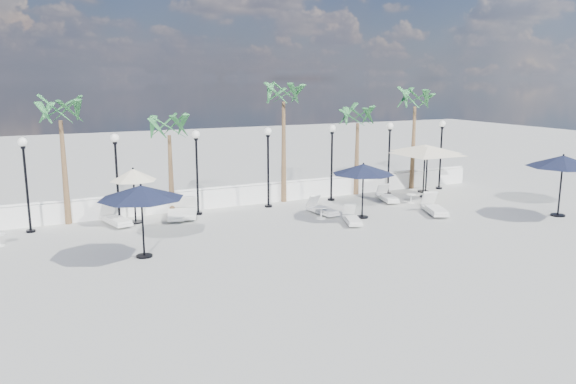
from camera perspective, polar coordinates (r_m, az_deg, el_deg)
name	(u,v)px	position (r m, az deg, el deg)	size (l,w,h in m)	color
ground	(337,241)	(21.57, 4.99, -5.02)	(100.00, 100.00, 0.00)	#9F9F9A
balustrade	(260,194)	(27.97, -2.83, -0.18)	(26.00, 0.30, 1.01)	white
lamppost_0	(25,171)	(24.53, -25.14, 1.91)	(0.36, 0.36, 3.84)	black
lamppost_1	(116,166)	(24.79, -17.04, 2.58)	(0.36, 0.36, 3.84)	black
lamppost_2	(197,160)	(25.54, -9.26, 3.18)	(0.36, 0.36, 3.84)	black
lamppost_3	(268,156)	(26.73, -2.04, 3.68)	(0.36, 0.36, 3.84)	black
lamppost_4	(332,152)	(28.30, 4.48, 4.09)	(0.36, 0.36, 3.84)	black
lamppost_5	(389,148)	(30.20, 10.25, 4.40)	(0.36, 0.36, 3.84)	black
lamppost_6	(441,145)	(32.36, 15.30, 4.64)	(0.36, 0.36, 3.84)	black
palm_0	(60,117)	(25.16, -22.13, 7.05)	(2.60, 2.60, 5.50)	brown
palm_1	(169,132)	(25.90, -11.99, 6.01)	(2.60, 2.60, 4.70)	brown
palm_2	(284,99)	(27.72, -0.45, 9.41)	(2.60, 2.60, 6.10)	brown
palm_3	(358,120)	(29.87, 7.09, 7.23)	(2.60, 2.60, 4.90)	brown
palm_4	(415,104)	(31.98, 12.78, 8.71)	(2.60, 2.60, 5.70)	brown
lounger_0	(176,212)	(25.40, -11.33, -2.04)	(1.23, 2.28, 0.82)	silver
lounger_1	(189,212)	(25.52, -10.05, -1.97)	(1.24, 2.12, 0.76)	silver
lounger_2	(116,219)	(24.92, -17.11, -2.63)	(1.13, 2.14, 0.77)	silver
lounger_3	(322,209)	(25.67, 3.50, -1.77)	(0.81, 1.95, 0.71)	silver
lounger_4	(352,219)	(24.17, 6.53, -2.70)	(1.15, 1.85, 0.66)	silver
lounger_5	(434,208)	(26.55, 14.64, -1.61)	(1.45, 2.26, 0.81)	silver
lounger_6	(387,197)	(28.78, 10.07, -0.48)	(1.11, 2.00, 0.71)	silver
side_table_1	(321,212)	(24.87, 3.39, -2.00)	(0.55, 0.55, 0.54)	silver
side_table_2	(411,198)	(28.63, 12.39, -0.57)	(0.46, 0.46, 0.45)	silver
parasol_navy_left	(141,193)	(19.74, -14.70, -0.05)	(2.94, 2.94, 2.60)	black
parasol_navy_mid	(363,169)	(24.88, 7.66, 2.29)	(2.77, 2.77, 2.48)	black
parasol_navy_right	(563,162)	(27.77, 26.15, 2.79)	(3.15, 3.15, 2.83)	black
parasol_cream_sq_a	(428,147)	(29.89, 14.01, 4.45)	(5.79, 5.79, 2.84)	black
parasol_cream_sq_b	(425,145)	(31.25, 13.78, 4.68)	(5.60, 5.60, 2.81)	black
parasol_cream_small	(133,176)	(24.66, -15.45, 1.62)	(1.97, 1.97, 2.42)	black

